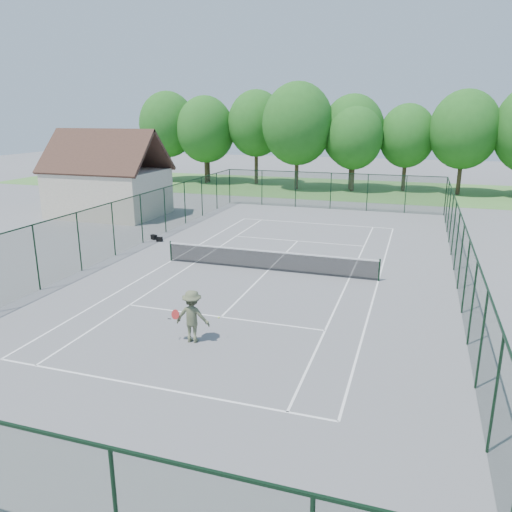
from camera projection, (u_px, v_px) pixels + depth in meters
The scene contains 10 objects.
ground at pixel (268, 270), 25.41m from camera, with size 140.00×140.00×0.00m, color slate.
grass_far at pixel (350, 189), 52.82m from camera, with size 80.00×16.00×0.01m, color #51883C.
court_lines at pixel (268, 270), 25.40m from camera, with size 11.05×23.85×0.01m.
tennis_net at pixel (268, 259), 25.25m from camera, with size 11.08×0.08×1.10m.
fence_enclosure at pixel (268, 241), 24.98m from camera, with size 18.05×36.05×3.02m.
utility_building at pixel (108, 175), 38.47m from camera, with size 8.60×6.27×6.63m.
tree_line_far at pixel (353, 131), 51.18m from camera, with size 39.40×6.40×9.70m.
sports_bag_a at pixel (154, 237), 31.59m from camera, with size 0.39×0.23×0.31m, color black.
sports_bag_b at pixel (159, 239), 31.11m from camera, with size 0.36×0.22×0.28m, color black.
tennis_player at pixel (192, 316), 17.23m from camera, with size 1.71×0.83×1.87m.
Camera 1 is at (6.94, -23.22, 7.67)m, focal length 35.00 mm.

